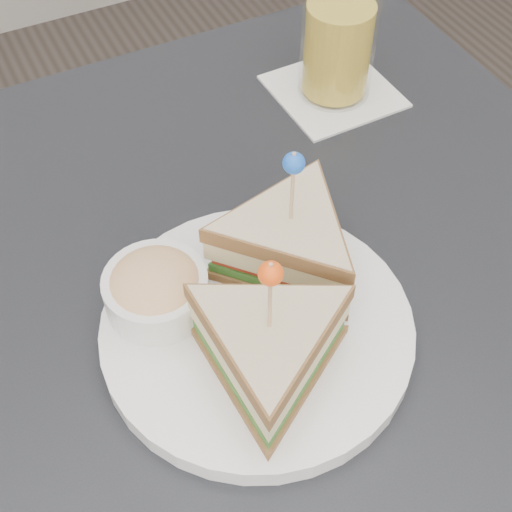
% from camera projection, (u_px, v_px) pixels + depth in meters
% --- Properties ---
extents(table, '(0.80, 0.80, 0.75)m').
position_uv_depth(table, '(251.00, 351.00, 0.68)').
color(table, black).
rests_on(table, ground).
extents(plate_meal, '(0.29, 0.28, 0.15)m').
position_uv_depth(plate_meal, '(262.00, 301.00, 0.57)').
color(plate_meal, white).
rests_on(plate_meal, table).
extents(drink_set, '(0.13, 0.13, 0.16)m').
position_uv_depth(drink_set, '(339.00, 36.00, 0.76)').
color(drink_set, white).
rests_on(drink_set, table).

